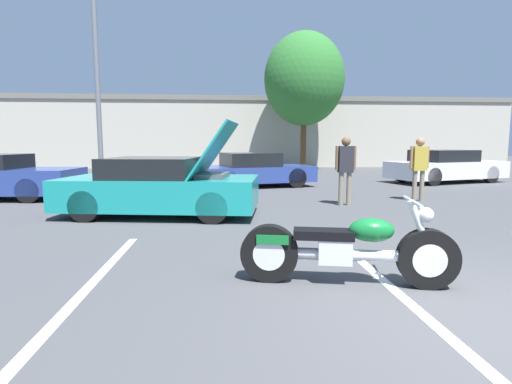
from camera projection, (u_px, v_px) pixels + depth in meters
name	position (u px, v px, depth m)	size (l,w,h in m)	color
parking_stripe_foreground	(71.00, 305.00, 3.84)	(0.12, 5.30, 0.01)	white
parking_stripe_middle	(400.00, 295.00, 4.09)	(0.12, 5.30, 0.01)	white
far_building	(261.00, 131.00, 26.54)	(32.00, 4.20, 4.40)	#B2AD9E
light_pole	(99.00, 65.00, 14.52)	(1.21, 0.28, 7.94)	slate
tree_background	(304.00, 79.00, 21.95)	(4.41, 4.41, 7.56)	brown
motorcycle	(346.00, 250.00, 4.36)	(2.33, 0.83, 0.96)	black
show_car_hood_open	(162.00, 187.00, 8.56)	(4.33, 2.50, 2.00)	teal
parked_car_mid_row	(253.00, 170.00, 14.14)	(4.37, 2.88, 1.20)	navy
parked_car_right_row	(446.00, 167.00, 15.57)	(4.97, 3.03, 1.27)	silver
spectator_near_motorcycle	(346.00, 165.00, 9.81)	(0.52, 0.22, 1.69)	gray
spectator_by_show_car	(419.00, 164.00, 10.56)	(0.52, 0.22, 1.68)	gray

